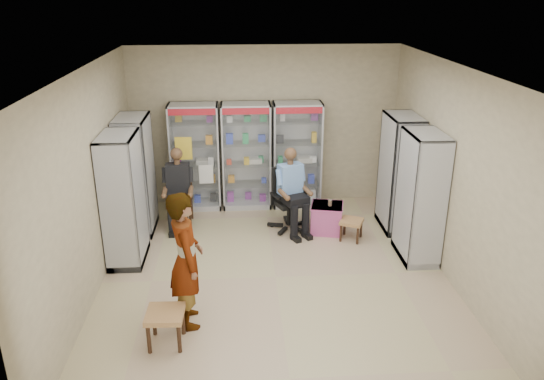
{
  "coord_description": "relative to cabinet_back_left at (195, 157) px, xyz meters",
  "views": [
    {
      "loc": [
        -0.5,
        -6.75,
        3.99
      ],
      "look_at": [
        -0.0,
        0.7,
        1.1
      ],
      "focal_mm": 35.0,
      "sensor_mm": 36.0,
      "label": 1
    }
  ],
  "objects": [
    {
      "name": "cabinet_back_right",
      "position": [
        1.9,
        0.0,
        0.0
      ],
      "size": [
        0.9,
        0.5,
        2.0
      ],
      "primitive_type": "cube",
      "color": "silver",
      "rests_on": "floor"
    },
    {
      "name": "woven_stool_b",
      "position": [
        -0.1,
        -4.17,
        -0.78
      ],
      "size": [
        0.45,
        0.45,
        0.44
      ],
      "primitive_type": "cube",
      "rotation": [
        0.0,
        0.0,
        -0.03
      ],
      "color": "olive",
      "rests_on": "floor"
    },
    {
      "name": "cabinet_right_near",
      "position": [
        3.53,
        -2.23,
        0.0
      ],
      "size": [
        0.9,
        0.5,
        2.0
      ],
      "primitive_type": "cube",
      "rotation": [
        0.0,
        0.0,
        1.57
      ],
      "color": "#A7ABAF",
      "rests_on": "floor"
    },
    {
      "name": "standing_man",
      "position": [
        0.14,
        -3.74,
        -0.12
      ],
      "size": [
        0.55,
        0.72,
        1.76
      ],
      "primitive_type": "imported",
      "rotation": [
        0.0,
        0.0,
        1.78
      ],
      "color": "#959597",
      "rests_on": "floor"
    },
    {
      "name": "pink_trunk",
      "position": [
        2.29,
        -1.24,
        -0.75
      ],
      "size": [
        0.61,
        0.59,
        0.49
      ],
      "primitive_type": "cube",
      "rotation": [
        0.0,
        0.0,
        -0.22
      ],
      "color": "#C14D9C",
      "rests_on": "floor"
    },
    {
      "name": "wooden_chair",
      "position": [
        -0.25,
        -0.73,
        -0.53
      ],
      "size": [
        0.42,
        0.42,
        0.94
      ],
      "primitive_type": "cube",
      "color": "#311D13",
      "rests_on": "floor"
    },
    {
      "name": "office_chair",
      "position": [
        1.65,
        -1.07,
        -0.45
      ],
      "size": [
        0.78,
        0.78,
        1.1
      ],
      "primitive_type": "cube",
      "rotation": [
        0.0,
        0.0,
        0.4
      ],
      "color": "black",
      "rests_on": "floor"
    },
    {
      "name": "cabinet_back_left",
      "position": [
        0.0,
        0.0,
        0.0
      ],
      "size": [
        0.9,
        0.5,
        2.0
      ],
      "primitive_type": "cube",
      "color": "#ABAEB2",
      "rests_on": "floor"
    },
    {
      "name": "floor",
      "position": [
        1.3,
        -2.73,
        -1.0
      ],
      "size": [
        6.0,
        6.0,
        0.0
      ],
      "primitive_type": "plane",
      "color": "tan",
      "rests_on": "ground"
    },
    {
      "name": "cabinet_left_near",
      "position": [
        -0.93,
        -2.03,
        0.0
      ],
      "size": [
        0.9,
        0.5,
        2.0
      ],
      "primitive_type": "cube",
      "rotation": [
        0.0,
        0.0,
        -1.57
      ],
      "color": "silver",
      "rests_on": "floor"
    },
    {
      "name": "cabinet_back_mid",
      "position": [
        0.95,
        0.0,
        0.0
      ],
      "size": [
        0.9,
        0.5,
        2.0
      ],
      "primitive_type": "cube",
      "color": "silver",
      "rests_on": "floor"
    },
    {
      "name": "seated_shopkeeper",
      "position": [
        1.65,
        -1.12,
        -0.3
      ],
      "size": [
        0.67,
        0.77,
        1.39
      ],
      "primitive_type": null,
      "rotation": [
        0.0,
        0.0,
        0.4
      ],
      "color": "#73BDE4",
      "rests_on": "floor"
    },
    {
      "name": "cabinet_right_far",
      "position": [
        3.53,
        -1.13,
        0.0
      ],
      "size": [
        0.9,
        0.5,
        2.0
      ],
      "primitive_type": "cube",
      "rotation": [
        0.0,
        0.0,
        1.57
      ],
      "color": "#A0A2A7",
      "rests_on": "floor"
    },
    {
      "name": "woven_stool_a",
      "position": [
        2.65,
        -1.58,
        -0.82
      ],
      "size": [
        0.47,
        0.47,
        0.35
      ],
      "primitive_type": "cube",
      "rotation": [
        0.0,
        0.0,
        -0.42
      ],
      "color": "olive",
      "rests_on": "floor"
    },
    {
      "name": "tea_glass",
      "position": [
        2.33,
        -1.27,
        -0.46
      ],
      "size": [
        0.07,
        0.07,
        0.1
      ],
      "primitive_type": "cylinder",
      "color": "#561107",
      "rests_on": "pink_trunk"
    },
    {
      "name": "room_shell",
      "position": [
        1.3,
        -2.73,
        0.97
      ],
      "size": [
        5.02,
        6.02,
        3.01
      ],
      "color": "tan",
      "rests_on": "ground"
    },
    {
      "name": "cabinet_left_far",
      "position": [
        -0.93,
        -0.93,
        0.0
      ],
      "size": [
        0.9,
        0.5,
        2.0
      ],
      "primitive_type": "cube",
      "rotation": [
        0.0,
        0.0,
        -1.57
      ],
      "color": "#A0A1A6",
      "rests_on": "floor"
    },
    {
      "name": "seated_customer",
      "position": [
        -0.25,
        -0.78,
        -0.33
      ],
      "size": [
        0.44,
        0.6,
        1.34
      ],
      "primitive_type": null,
      "color": "black",
      "rests_on": "floor"
    }
  ]
}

